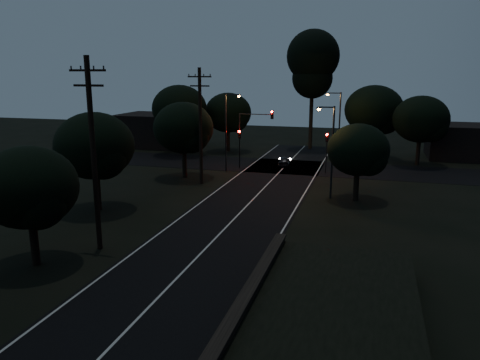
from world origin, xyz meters
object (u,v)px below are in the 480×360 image
Objects in this scene: tall_pine at (313,63)px; signal_left at (240,142)px; utility_pole_far at (200,124)px; signal_right at (327,145)px; utility_pole_mid at (93,152)px; streetlight_b at (338,124)px; streetlight_a at (228,127)px; signal_mast at (255,128)px; car at (284,161)px; streetlight_c at (330,146)px.

signal_left is (-5.60, -15.01, -8.34)m from tall_pine.
utility_pole_far is 13.53m from signal_right.
signal_left is at bearing 86.79° from utility_pole_mid.
tall_pine is at bearing 111.38° from streetlight_b.
utility_pole_far is 0.68× the size of tall_pine.
utility_pole_far reaches higher than streetlight_a.
signal_mast is at bearing -104.62° from tall_pine.
utility_pole_far reaches higher than signal_left.
tall_pine reaches higher than streetlight_a.
streetlight_a is (0.69, 23.00, -1.10)m from utility_pole_mid.
streetlight_b is (9.91, 4.01, 1.80)m from signal_left.
tall_pine is 19.28m from streetlight_a.
streetlight_a is 2.60× the size of car.
signal_left is at bearing -179.87° from signal_mast.
utility_pole_far is 3.41× the size of car.
signal_left is at bearing 70.41° from streetlight_a.
signal_mast is (3.09, 24.99, -1.40)m from utility_pole_mid.
signal_mast reaches higher than signal_right.
streetlight_a reaches higher than car.
streetlight_c reaches higher than signal_right.
car is at bearing 77.91° from utility_pole_mid.
tall_pine is 26.36m from streetlight_c.
utility_pole_mid is 1.76× the size of signal_mast.
streetlight_a is at bearing 83.41° from utility_pole_far.
streetlight_a is 12.19m from streetlight_b.
car is (5.85, 27.29, -5.21)m from utility_pole_mid.
tall_pine is 18.07m from signal_left.
tall_pine is 1.94× the size of streetlight_a.
streetlight_a is at bearing 88.27° from utility_pole_mid.
utility_pole_mid reaches higher than streetlight_b.
signal_mast is at bearing 39.77° from streetlight_a.
utility_pole_mid is 1.38× the size of streetlight_b.
tall_pine reaches higher than utility_pole_far.
streetlight_b is (11.31, 12.00, -0.85)m from utility_pole_far.
car is (5.15, 4.29, -4.11)m from streetlight_a.
streetlight_c is at bearing -87.86° from streetlight_b.
car is at bearing 27.34° from signal_left.
utility_pole_far is at bearing -96.59° from streetlight_a.
signal_right is 0.51× the size of streetlight_b.
signal_right is 7.66m from signal_mast.
signal_left is 0.51× the size of streetlight_a.
signal_left is (1.40, 7.99, -2.65)m from utility_pole_far.
signal_mast is 9.15m from streetlight_b.
streetlight_c is at bearing -48.81° from signal_mast.
streetlight_a is at bearing 32.98° from car.
signal_right is at bearing 147.42° from car.
signal_right is 1.33× the size of car.
signal_mast is 5.24m from car.
signal_right is (10.60, 24.99, -2.90)m from utility_pole_mid.
streetlight_b is 7.05m from car.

